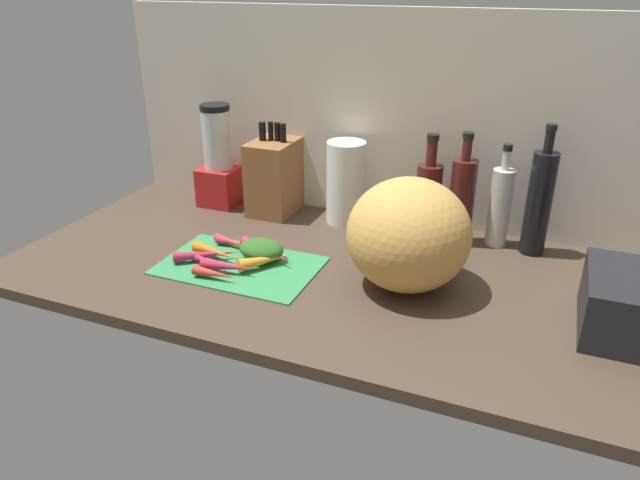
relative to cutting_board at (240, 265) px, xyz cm
name	(u,v)px	position (x,y,z in cm)	size (l,w,h in cm)	color
ground_plane	(342,274)	(24.67, 8.68, -1.90)	(170.00, 80.00, 3.00)	#47382B
wall_back	(391,119)	(24.67, 47.18, 29.60)	(170.00, 3.00, 60.00)	beige
cutting_board	(240,265)	(0.00, 0.00, 0.00)	(39.68, 25.69, 0.80)	#338C4C
carrot_0	(264,260)	(6.56, 1.03, 2.11)	(3.42, 3.42, 13.34)	orange
carrot_1	(267,251)	(4.84, 5.93, 2.06)	(3.32, 3.32, 17.65)	#B2264C
carrot_2	(207,255)	(-8.83, -1.01, 1.78)	(2.76, 2.76, 17.04)	#B2264C
carrot_3	(237,244)	(-5.37, 8.16, 1.46)	(2.12, 2.12, 15.28)	red
carrot_4	(235,243)	(-6.30, 8.73, 1.41)	(2.02, 2.02, 10.91)	#B2264C
carrot_5	(215,252)	(-7.57, 0.81, 1.92)	(3.03, 3.03, 13.46)	orange
carrot_6	(228,266)	(-0.30, -5.16, 2.01)	(3.21, 3.21, 13.52)	#B2264C
carrot_7	(215,274)	(-1.61, -9.09, 1.66)	(2.51, 2.51, 11.42)	red
carrot_8	(207,262)	(-7.04, -3.91, 1.47)	(2.14, 2.14, 12.10)	#B2264C
carrot_greens_pile	(261,249)	(3.73, 5.06, 2.92)	(11.91, 9.16, 5.04)	#2D6023
winter_squash	(408,235)	(41.52, 6.48, 12.89)	(28.74, 28.64, 26.57)	gold
knife_block	(274,176)	(-8.38, 37.40, 11.02)	(12.50, 17.09, 27.92)	brown
blender_appliance	(219,163)	(-27.35, 36.63, 13.38)	(11.79, 11.79, 32.01)	red
paper_towel_roll	(346,183)	(14.63, 38.18, 11.78)	(11.28, 11.28, 24.36)	white
bottle_0	(428,199)	(39.54, 35.95, 11.12)	(7.06, 7.06, 29.60)	#471919
bottle_1	(462,200)	(48.55, 36.27, 12.04)	(6.77, 6.77, 30.86)	#471919
bottle_2	(500,206)	(58.44, 38.65, 10.88)	(5.82, 5.82, 28.14)	silver
bottle_3	(539,202)	(68.03, 37.21, 13.94)	(6.43, 6.43, 34.57)	black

